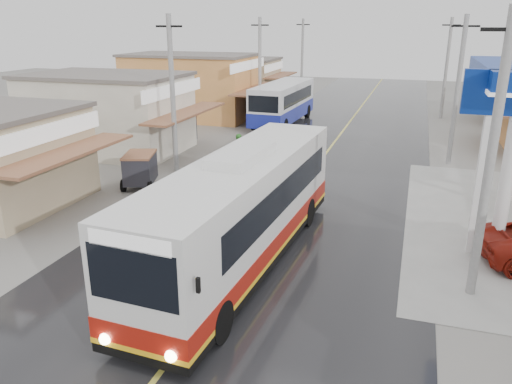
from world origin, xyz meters
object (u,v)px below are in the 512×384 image
at_px(coach_bus, 243,210).
at_px(tricycle_far, 180,130).
at_px(tricycle_near, 140,168).
at_px(cyclist, 240,160).
at_px(second_bus, 283,102).

xyz_separation_m(coach_bus, tricycle_far, (-9.27, 14.27, -0.80)).
bearing_deg(tricycle_near, cyclist, 28.07).
bearing_deg(coach_bus, cyclist, 113.49).
height_order(cyclist, tricycle_far, cyclist).
xyz_separation_m(second_bus, tricycle_near, (-2.40, -17.66, -0.73)).
xyz_separation_m(second_bus, tricycle_far, (-4.32, -9.40, -0.64)).
bearing_deg(second_bus, tricycle_near, -95.53).
bearing_deg(cyclist, tricycle_far, 155.85).
xyz_separation_m(coach_bus, second_bus, (-4.95, 23.67, -0.15)).
bearing_deg(coach_bus, tricycle_near, 144.12).
bearing_deg(second_bus, coach_bus, -75.99).
height_order(cyclist, tricycle_near, cyclist).
bearing_deg(cyclist, second_bus, 109.31).
relative_size(coach_bus, cyclist, 5.78).
relative_size(coach_bus, second_bus, 1.30).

